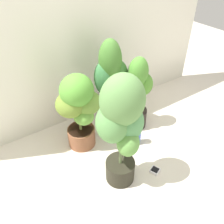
% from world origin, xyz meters
% --- Properties ---
extents(ground_plane, '(8.00, 8.00, 0.00)m').
position_xyz_m(ground_plane, '(0.00, 0.00, 0.00)').
color(ground_plane, silver).
rests_on(ground_plane, ground).
extents(mylar_back_wall, '(3.20, 0.01, 2.00)m').
position_xyz_m(mylar_back_wall, '(0.00, 0.86, 1.00)').
color(mylar_back_wall, silver).
rests_on(mylar_back_wall, ground).
extents(potted_plant_back_center, '(0.40, 0.30, 1.00)m').
position_xyz_m(potted_plant_back_center, '(0.07, 0.52, 0.59)').
color(potted_plant_back_center, '#29291F').
rests_on(potted_plant_back_center, ground).
extents(potted_plant_front_left, '(0.41, 0.39, 1.04)m').
position_xyz_m(potted_plant_front_left, '(-0.28, -0.15, 0.63)').
color(potted_plant_front_left, '#29271C').
rests_on(potted_plant_front_left, ground).
extents(potted_plant_back_right, '(0.40, 0.29, 0.83)m').
position_xyz_m(potted_plant_back_right, '(0.28, 0.36, 0.43)').
color(potted_plant_back_right, black).
rests_on(potted_plant_back_right, ground).
extents(potted_plant_back_left, '(0.52, 0.43, 0.80)m').
position_xyz_m(potted_plant_back_left, '(-0.36, 0.42, 0.47)').
color(potted_plant_back_left, brown).
rests_on(potted_plant_back_left, ground).
extents(hygrometer_box, '(0.10, 0.10, 0.03)m').
position_xyz_m(hygrometer_box, '(0.03, -0.27, 0.01)').
color(hygrometer_box, white).
rests_on(hygrometer_box, ground).
extents(nutrient_bottle, '(0.08, 0.08, 0.25)m').
position_xyz_m(nutrient_bottle, '(0.12, 0.11, 0.12)').
color(nutrient_bottle, '#4160C6').
rests_on(nutrient_bottle, ground).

